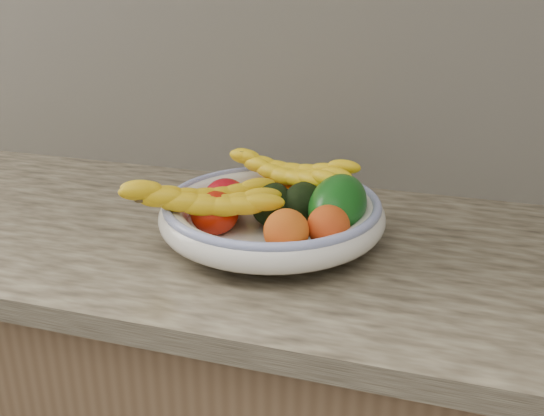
{
  "coord_description": "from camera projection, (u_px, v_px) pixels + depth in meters",
  "views": [
    {
      "loc": [
        0.28,
        0.74,
        1.35
      ],
      "look_at": [
        0.0,
        1.66,
        0.96
      ],
      "focal_mm": 40.0,
      "sensor_mm": 36.0,
      "label": 1
    }
  ],
  "objects": [
    {
      "name": "fruit_bowl",
      "position": [
        272.0,
        214.0,
        1.05
      ],
      "size": [
        0.39,
        0.39,
        0.08
      ],
      "color": "white",
      "rests_on": "kitchen_counter"
    },
    {
      "name": "clementine_back_left",
      "position": [
        276.0,
        189.0,
        1.15
      ],
      "size": [
        0.05,
        0.05,
        0.04
      ],
      "primitive_type": "ellipsoid",
      "rotation": [
        0.0,
        0.0,
        0.06
      ],
      "color": "orange",
      "rests_on": "fruit_bowl"
    },
    {
      "name": "clementine_back_right",
      "position": [
        311.0,
        195.0,
        1.12
      ],
      "size": [
        0.06,
        0.06,
        0.05
      ],
      "primitive_type": "ellipsoid",
      "rotation": [
        0.0,
        0.0,
        -0.14
      ],
      "color": "#DA4604",
      "rests_on": "fruit_bowl"
    },
    {
      "name": "clementine_back_mid",
      "position": [
        293.0,
        196.0,
        1.12
      ],
      "size": [
        0.06,
        0.06,
        0.04
      ],
      "primitive_type": "ellipsoid",
      "rotation": [
        0.0,
        0.0,
        -0.33
      ],
      "color": "#F85E05",
      "rests_on": "fruit_bowl"
    },
    {
      "name": "clementine_extra",
      "position": [
        272.0,
        190.0,
        1.14
      ],
      "size": [
        0.05,
        0.05,
        0.05
      ],
      "primitive_type": "ellipsoid",
      "color": "#F26005",
      "rests_on": "fruit_bowl"
    },
    {
      "name": "tomato_left",
      "position": [
        226.0,
        199.0,
        1.08
      ],
      "size": [
        0.09,
        0.09,
        0.07
      ],
      "primitive_type": "ellipsoid",
      "rotation": [
        0.0,
        0.0,
        0.21
      ],
      "color": "#AE0914",
      "rests_on": "fruit_bowl"
    },
    {
      "name": "tomato_near_left",
      "position": [
        215.0,
        213.0,
        1.02
      ],
      "size": [
        0.09,
        0.09,
        0.07
      ],
      "primitive_type": "ellipsoid",
      "rotation": [
        0.0,
        0.0,
        0.08
      ],
      "color": "#B31706",
      "rests_on": "fruit_bowl"
    },
    {
      "name": "avocado_center",
      "position": [
        272.0,
        204.0,
        1.05
      ],
      "size": [
        0.09,
        0.12,
        0.07
      ],
      "primitive_type": "ellipsoid",
      "rotation": [
        0.0,
        0.0,
        0.19
      ],
      "color": "black",
      "rests_on": "fruit_bowl"
    },
    {
      "name": "avocado_right",
      "position": [
        305.0,
        203.0,
        1.05
      ],
      "size": [
        0.11,
        0.13,
        0.07
      ],
      "primitive_type": "ellipsoid",
      "rotation": [
        0.0,
        0.0,
        -0.32
      ],
      "color": "black",
      "rests_on": "fruit_bowl"
    },
    {
      "name": "green_mango",
      "position": [
        338.0,
        205.0,
        1.01
      ],
      "size": [
        0.13,
        0.15,
        0.13
      ],
      "primitive_type": "ellipsoid",
      "rotation": [
        0.0,
        0.31,
        -0.04
      ],
      "color": "#0E4D11",
      "rests_on": "fruit_bowl"
    },
    {
      "name": "peach_front",
      "position": [
        286.0,
        231.0,
        0.94
      ],
      "size": [
        0.09,
        0.09,
        0.07
      ],
      "primitive_type": "ellipsoid",
      "rotation": [
        0.0,
        0.0,
        -0.32
      ],
      "color": "orange",
      "rests_on": "fruit_bowl"
    },
    {
      "name": "peach_right",
      "position": [
        328.0,
        226.0,
        0.95
      ],
      "size": [
        0.07,
        0.07,
        0.07
      ],
      "primitive_type": "ellipsoid",
      "rotation": [
        0.0,
        0.0,
        0.04
      ],
      "color": "orange",
      "rests_on": "fruit_bowl"
    },
    {
      "name": "banana_bunch_back",
      "position": [
        288.0,
        176.0,
        1.12
      ],
      "size": [
        0.29,
        0.17,
        0.08
      ],
      "primitive_type": null,
      "rotation": [
        0.0,
        0.0,
        -0.26
      ],
      "color": "yellow",
      "rests_on": "fruit_bowl"
    },
    {
      "name": "banana_bunch_front",
      "position": [
        202.0,
        204.0,
        1.0
      ],
      "size": [
        0.3,
        0.22,
        0.08
      ],
      "primitive_type": null,
      "rotation": [
        0.0,
        0.0,
        0.46
      ],
      "color": "yellow",
      "rests_on": "fruit_bowl"
    }
  ]
}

